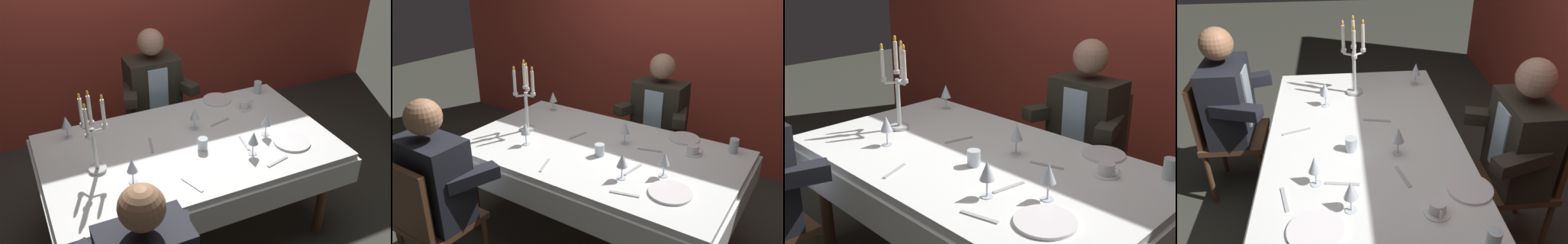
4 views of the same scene
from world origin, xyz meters
TOP-DOWN VIEW (x-y plane):
  - ground_plane at (0.00, 0.00)m, footprint 12.00×12.00m
  - back_wall at (0.00, 1.66)m, footprint 6.00×0.12m
  - dining_table at (0.00, 0.00)m, footprint 1.94×1.14m
  - candelabra at (-0.62, -0.02)m, footprint 0.15×0.17m
  - dinner_plate_0 at (0.64, -0.26)m, footprint 0.25×0.25m
  - dinner_plate_1 at (0.45, 0.46)m, footprint 0.22×0.22m
  - wine_glass_0 at (-0.71, 0.42)m, footprint 0.07×0.07m
  - wine_glass_1 at (0.53, -0.11)m, footprint 0.07×0.07m
  - wine_glass_2 at (0.33, -0.27)m, footprint 0.07×0.07m
  - wine_glass_3 at (0.12, 0.16)m, footprint 0.07×0.07m
  - wine_glass_4 at (-0.45, -0.22)m, footprint 0.07×0.07m
  - water_tumbler_0 at (0.80, 0.44)m, footprint 0.06×0.06m
  - water_tumbler_1 at (0.06, -0.08)m, footprint 0.07×0.07m
  - coffee_cup_0 at (0.58, 0.27)m, footprint 0.13×0.12m
  - fork_0 at (0.34, -0.14)m, footprint 0.04×0.17m
  - fork_1 at (-0.23, 0.09)m, footprint 0.05×0.17m
  - fork_2 at (0.32, 0.16)m, footprint 0.17×0.06m
  - spoon_3 at (0.43, -0.41)m, footprint 0.17×0.06m
  - fork_4 at (-0.15, -0.39)m, footprint 0.07×0.17m
  - seated_diner_0 at (-0.60, -0.89)m, footprint 0.63×0.48m
  - seated_diner_1 at (0.07, 0.89)m, footprint 0.63×0.48m

SIDE VIEW (x-z plane):
  - ground_plane at x=0.00m, z-range 0.00..0.00m
  - dining_table at x=0.00m, z-range 0.25..0.99m
  - seated_diner_0 at x=-0.60m, z-range 0.12..1.36m
  - seated_diner_1 at x=0.07m, z-range 0.12..1.36m
  - fork_0 at x=0.34m, z-range 0.74..0.75m
  - fork_1 at x=-0.23m, z-range 0.74..0.75m
  - fork_2 at x=0.32m, z-range 0.74..0.75m
  - spoon_3 at x=0.43m, z-range 0.74..0.75m
  - fork_4 at x=-0.15m, z-range 0.74..0.75m
  - dinner_plate_0 at x=0.64m, z-range 0.74..0.75m
  - dinner_plate_1 at x=0.45m, z-range 0.74..0.75m
  - coffee_cup_0 at x=0.58m, z-range 0.74..0.80m
  - water_tumbler_1 at x=0.06m, z-range 0.74..0.82m
  - water_tumbler_0 at x=0.80m, z-range 0.74..0.84m
  - wine_glass_0 at x=-0.71m, z-range 0.77..0.94m
  - wine_glass_1 at x=0.53m, z-range 0.77..0.94m
  - wine_glass_2 at x=0.33m, z-range 0.77..0.94m
  - wine_glass_4 at x=-0.45m, z-range 0.77..0.94m
  - wine_glass_3 at x=0.12m, z-range 0.77..0.94m
  - candelabra at x=-0.62m, z-range 0.71..1.25m
  - back_wall at x=0.00m, z-range 0.00..2.70m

